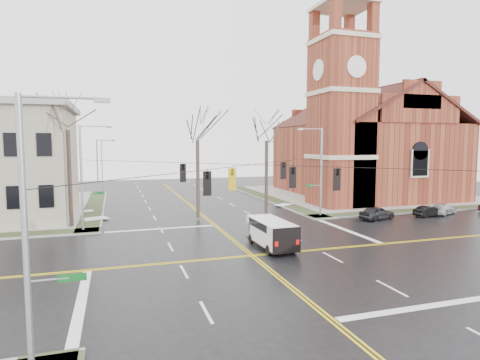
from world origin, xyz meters
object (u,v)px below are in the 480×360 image
object	(u,v)px
signal_pole_ne	(320,169)
signal_pole_nw	(84,174)
tree_ne	(267,136)
cargo_van	(270,231)
tree_nw_near	(197,135)
church	(359,137)
parked_car_a	(377,213)
signal_pole_sw	(31,230)
tree_nw_far	(68,123)
streetlight_north_a	(99,168)
parked_car_c	(443,209)
parked_car_b	(429,211)
streetlight_north_b	(103,161)

from	to	relation	value
signal_pole_ne	signal_pole_nw	world-z (taller)	same
signal_pole_ne	tree_ne	distance (m)	6.49
cargo_van	tree_nw_near	world-z (taller)	tree_nw_near
signal_pole_ne	cargo_van	xyz separation A→B (m)	(-9.33, -9.77, -3.75)
church	parked_car_a	distance (m)	20.09
signal_pole_sw	tree_nw_far	xyz separation A→B (m)	(-1.29, 24.89, 4.40)
streetlight_north_a	tree_nw_far	bearing A→B (deg)	-97.65
signal_pole_ne	signal_pole_nw	xyz separation A→B (m)	(-22.64, 0.00, 0.00)
streetlight_north_a	parked_car_c	distance (m)	40.45
church	signal_pole_ne	size ratio (longest dim) A/B	3.06
signal_pole_nw	tree_ne	size ratio (longest dim) A/B	0.78
tree_ne	signal_pole_ne	bearing A→B (deg)	-29.61
parked_car_c	church	bearing A→B (deg)	-23.86
church	parked_car_b	world-z (taller)	church
signal_pole_nw	tree_ne	bearing A→B (deg)	8.65
cargo_van	tree_nw_near	distance (m)	14.50
streetlight_north_b	cargo_van	world-z (taller)	streetlight_north_b
tree_nw_far	parked_car_b	bearing A→B (deg)	-8.37
parked_car_a	tree_ne	distance (m)	13.61
parked_car_a	signal_pole_sw	bearing A→B (deg)	111.49
signal_pole_ne	parked_car_c	size ratio (longest dim) A/B	2.20
cargo_van	tree_nw_far	bearing A→B (deg)	140.27
streetlight_north_a	streetlight_north_b	xyz separation A→B (m)	(0.00, 20.00, 0.00)
church	parked_car_a	world-z (taller)	church
signal_pole_nw	signal_pole_ne	bearing A→B (deg)	0.00
signal_pole_sw	tree_nw_near	xyz separation A→B (m)	(10.45, 25.50, 3.43)
streetlight_north_b	tree_ne	world-z (taller)	tree_ne
cargo_van	signal_pole_ne	bearing A→B (deg)	45.18
parked_car_a	signal_pole_nw	bearing A→B (deg)	69.09
signal_pole_nw	parked_car_c	distance (m)	36.44
church	tree_nw_far	world-z (taller)	church
signal_pole_nw	parked_car_a	size ratio (longest dim) A/B	2.27
cargo_van	parked_car_c	distance (m)	23.86
signal_pole_nw	tree_nw_near	distance (m)	11.28
church	parked_car_a	size ratio (longest dim) A/B	6.95
parked_car_b	tree_nw_near	distance (m)	25.15
parked_car_b	tree_nw_near	world-z (taller)	tree_nw_near
streetlight_north_b	parked_car_b	distance (m)	51.81
signal_pole_sw	streetlight_north_a	distance (m)	39.51
signal_pole_ne	tree_nw_far	bearing A→B (deg)	175.50
signal_pole_nw	tree_ne	xyz separation A→B (m)	(17.86, 2.72, 3.44)
parked_car_a	tree_nw_near	xyz separation A→B (m)	(-16.98, 5.60, 7.71)
parked_car_b	streetlight_north_b	bearing A→B (deg)	32.60
cargo_van	parked_car_c	size ratio (longest dim) A/B	1.32
signal_pole_sw	tree_nw_near	world-z (taller)	tree_nw_near
streetlight_north_a	tree_nw_near	size ratio (longest dim) A/B	0.69
streetlight_north_b	tree_nw_near	size ratio (longest dim) A/B	0.69
streetlight_north_a	tree_ne	distance (m)	22.38
streetlight_north_b	parked_car_a	xyz separation A→B (m)	(26.77, -39.60, -3.79)
parked_car_b	tree_nw_far	xyz separation A→B (m)	(-34.94, 5.14, 8.80)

